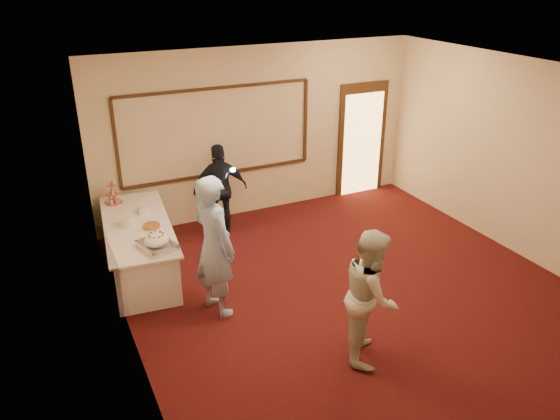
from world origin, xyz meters
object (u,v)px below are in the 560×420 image
object	(u,v)px
pavlova_tray	(157,242)
guest	(220,189)
plate_stack_b	(143,209)
cupcake_stand	(113,194)
buffet_table	(140,247)
tart	(152,226)
man	(214,246)
woman	(371,295)
plate_stack_a	(128,221)

from	to	relation	value
pavlova_tray	guest	xyz separation A→B (m)	(1.47, 1.60, -0.08)
plate_stack_b	cupcake_stand	bearing A→B (deg)	118.64
buffet_table	tart	world-z (taller)	tart
cupcake_stand	man	distance (m)	2.54
buffet_table	man	bearing A→B (deg)	-64.93
cupcake_stand	man	size ratio (longest dim) A/B	0.22
cupcake_stand	plate_stack_b	bearing A→B (deg)	-61.36
buffet_table	man	distance (m)	1.71
buffet_table	tart	size ratio (longest dim) A/B	9.04
cupcake_stand	woman	bearing A→B (deg)	-61.87
plate_stack_a	guest	distance (m)	1.85
buffet_table	man	xyz separation A→B (m)	(0.68, -1.46, 0.57)
cupcake_stand	guest	xyz separation A→B (m)	(1.72, -0.19, -0.14)
buffet_table	cupcake_stand	distance (m)	1.09
plate_stack_a	guest	xyz separation A→B (m)	(1.68, 0.78, -0.08)
cupcake_stand	guest	size ratio (longest dim) A/B	0.27
plate_stack_a	guest	size ratio (longest dim) A/B	0.13
plate_stack_b	guest	world-z (taller)	guest
cupcake_stand	guest	bearing A→B (deg)	-6.45
plate_stack_b	guest	distance (m)	1.45
buffet_table	cupcake_stand	bearing A→B (deg)	99.90
pavlova_tray	woman	distance (m)	2.92
pavlova_tray	cupcake_stand	xyz separation A→B (m)	(-0.25, 1.79, 0.06)
plate_stack_b	plate_stack_a	bearing A→B (deg)	-129.56
cupcake_stand	man	bearing A→B (deg)	-70.54
buffet_table	plate_stack_a	xyz separation A→B (m)	(-0.12, -0.04, 0.47)
cupcake_stand	plate_stack_b	size ratio (longest dim) A/B	2.24
tart	pavlova_tray	bearing A→B (deg)	-96.79
plate_stack_a	tart	size ratio (longest dim) A/B	0.76
guest	tart	bearing A→B (deg)	43.31
pavlova_tray	cupcake_stand	distance (m)	1.81
tart	guest	distance (m)	1.69
tart	woman	world-z (taller)	woman
tart	man	xyz separation A→B (m)	(0.52, -1.24, 0.16)
buffet_table	plate_stack_b	bearing A→B (deg)	61.36
plate_stack_b	man	bearing A→B (deg)	-74.02
tart	woman	bearing A→B (deg)	-57.50
guest	buffet_table	bearing A→B (deg)	34.04
plate_stack_b	tart	bearing A→B (deg)	-91.04
buffet_table	tart	distance (m)	0.49
cupcake_stand	tart	bearing A→B (deg)	-74.24
pavlova_tray	plate_stack_b	size ratio (longest dim) A/B	3.19
buffet_table	pavlova_tray	distance (m)	0.98
plate_stack_a	plate_stack_b	bearing A→B (deg)	50.44
plate_stack_b	pavlova_tray	bearing A→B (deg)	-94.13
cupcake_stand	plate_stack_b	xyz separation A→B (m)	(0.34, -0.62, -0.07)
pavlova_tray	plate_stack_b	bearing A→B (deg)	85.87
cupcake_stand	woman	distance (m)	4.55
man	cupcake_stand	bearing A→B (deg)	2.42
plate_stack_a	plate_stack_b	distance (m)	0.46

